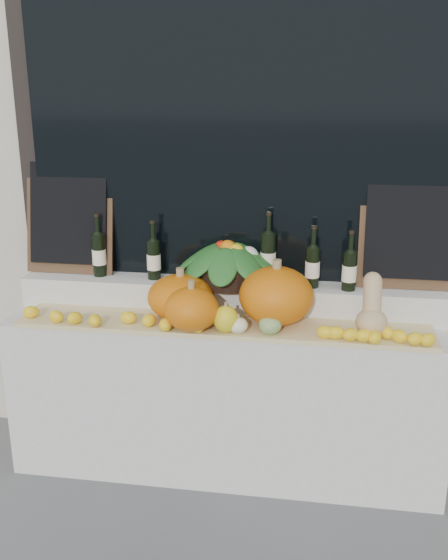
{
  "coord_description": "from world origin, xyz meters",
  "views": [
    {
      "loc": [
        0.46,
        -1.51,
        2.08
      ],
      "look_at": [
        0.0,
        1.45,
        1.12
      ],
      "focal_mm": 40.0,
      "sensor_mm": 36.0,
      "label": 1
    }
  ],
  "objects_px": {
    "pumpkin_right": "(276,296)",
    "pumpkin_left": "(181,297)",
    "produce_bowl": "(228,261)",
    "wine_bottle_tall": "(268,257)",
    "butternut_squash": "(372,310)"
  },
  "relations": [
    {
      "from": "pumpkin_right",
      "to": "pumpkin_left",
      "type": "bearing_deg",
      "value": -179.46
    },
    {
      "from": "pumpkin_left",
      "to": "pumpkin_right",
      "type": "height_order",
      "value": "pumpkin_right"
    },
    {
      "from": "pumpkin_left",
      "to": "produce_bowl",
      "type": "bearing_deg",
      "value": 46.05
    },
    {
      "from": "pumpkin_right",
      "to": "wine_bottle_tall",
      "type": "height_order",
      "value": "wine_bottle_tall"
    },
    {
      "from": "pumpkin_left",
      "to": "produce_bowl",
      "type": "height_order",
      "value": "produce_bowl"
    },
    {
      "from": "produce_bowl",
      "to": "butternut_squash",
      "type": "bearing_deg",
      "value": -20.92
    },
    {
      "from": "butternut_squash",
      "to": "wine_bottle_tall",
      "type": "bearing_deg",
      "value": 148.63
    },
    {
      "from": "pumpkin_left",
      "to": "pumpkin_right",
      "type": "xyz_separation_m",
      "value": [
        0.49,
        0.0,
        0.03
      ]
    },
    {
      "from": "butternut_squash",
      "to": "produce_bowl",
      "type": "height_order",
      "value": "produce_bowl"
    },
    {
      "from": "wine_bottle_tall",
      "to": "pumpkin_left",
      "type": "bearing_deg",
      "value": -148.51
    },
    {
      "from": "pumpkin_left",
      "to": "butternut_squash",
      "type": "distance_m",
      "value": 0.96
    },
    {
      "from": "pumpkin_left",
      "to": "butternut_squash",
      "type": "height_order",
      "value": "butternut_squash"
    },
    {
      "from": "produce_bowl",
      "to": "wine_bottle_tall",
      "type": "xyz_separation_m",
      "value": [
        0.21,
        0.04,
        0.02
      ]
    },
    {
      "from": "pumpkin_right",
      "to": "butternut_squash",
      "type": "distance_m",
      "value": 0.47
    },
    {
      "from": "pumpkin_right",
      "to": "wine_bottle_tall",
      "type": "relative_size",
      "value": 0.98
    }
  ]
}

